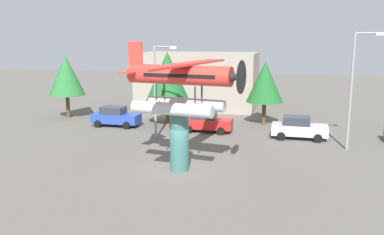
% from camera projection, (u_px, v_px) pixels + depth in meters
% --- Properties ---
extents(ground_plane, '(140.00, 140.00, 0.00)m').
position_uv_depth(ground_plane, '(179.00, 170.00, 23.74)').
color(ground_plane, '#605B54').
extents(display_pedestal, '(1.10, 1.10, 3.46)m').
position_uv_depth(display_pedestal, '(179.00, 142.00, 23.41)').
color(display_pedestal, '#386B66').
rests_on(display_pedestal, ground).
extents(floatplane_monument, '(7.09, 10.45, 4.00)m').
position_uv_depth(floatplane_monument, '(181.00, 83.00, 22.71)').
color(floatplane_monument, silver).
rests_on(floatplane_monument, display_pedestal).
extents(car_near_blue, '(4.20, 2.02, 1.76)m').
position_uv_depth(car_near_blue, '(115.00, 116.00, 35.62)').
color(car_near_blue, '#2847B7').
rests_on(car_near_blue, ground).
extents(car_mid_red, '(4.20, 2.02, 1.76)m').
position_uv_depth(car_mid_red, '(206.00, 121.00, 33.47)').
color(car_mid_red, red).
rests_on(car_mid_red, ground).
extents(car_far_silver, '(4.20, 2.02, 1.76)m').
position_uv_depth(car_far_silver, '(299.00, 128.00, 31.09)').
color(car_far_silver, silver).
rests_on(car_far_silver, ground).
extents(streetlight_primary, '(1.84, 0.28, 7.14)m').
position_uv_depth(streetlight_primary, '(158.00, 85.00, 30.46)').
color(streetlight_primary, gray).
rests_on(streetlight_primary, ground).
extents(streetlight_secondary, '(1.84, 0.28, 8.09)m').
position_uv_depth(streetlight_secondary, '(355.00, 83.00, 27.21)').
color(streetlight_secondary, gray).
rests_on(streetlight_secondary, ground).
extents(storefront_building, '(12.98, 6.73, 6.16)m').
position_uv_depth(storefront_building, '(198.00, 80.00, 45.09)').
color(storefront_building, '#9E9384').
rests_on(storefront_building, ground).
extents(tree_west, '(3.47, 3.47, 6.10)m').
position_uv_depth(tree_west, '(66.00, 76.00, 38.95)').
color(tree_west, brown).
rests_on(tree_west, ground).
extents(tree_east, '(4.21, 4.21, 6.55)m').
position_uv_depth(tree_east, '(168.00, 78.00, 35.97)').
color(tree_east, brown).
rests_on(tree_east, ground).
extents(tree_center_back, '(3.29, 3.29, 5.70)m').
position_uv_depth(tree_center_back, '(265.00, 82.00, 35.91)').
color(tree_center_back, brown).
rests_on(tree_center_back, ground).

